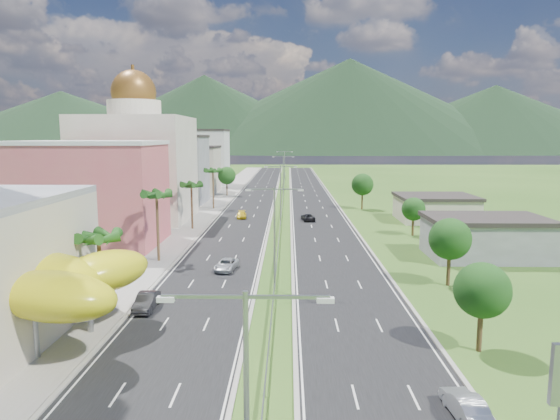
{
  "coord_description": "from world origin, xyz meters",
  "views": [
    {
      "loc": [
        1.46,
        -41.3,
        16.19
      ],
      "look_at": [
        0.39,
        21.01,
        7.0
      ],
      "focal_mm": 32.0,
      "sensor_mm": 36.0,
      "label": 1
    }
  ],
  "objects": [
    {
      "name": "ground",
      "position": [
        0.0,
        0.0,
        0.0
      ],
      "size": [
        500.0,
        500.0,
        0.0
      ],
      "primitive_type": "plane",
      "color": "#2D5119",
      "rests_on": "ground"
    },
    {
      "name": "road_left",
      "position": [
        -7.5,
        90.0,
        0.02
      ],
      "size": [
        11.0,
        260.0,
        0.04
      ],
      "primitive_type": "cube",
      "color": "black",
      "rests_on": "ground"
    },
    {
      "name": "road_right",
      "position": [
        7.5,
        90.0,
        0.02
      ],
      "size": [
        11.0,
        260.0,
        0.04
      ],
      "primitive_type": "cube",
      "color": "black",
      "rests_on": "ground"
    },
    {
      "name": "sidewalk_left",
      "position": [
        -17.0,
        90.0,
        0.06
      ],
      "size": [
        7.0,
        260.0,
        0.12
      ],
      "primitive_type": "cube",
      "color": "gray",
      "rests_on": "ground"
    },
    {
      "name": "median_guardrail",
      "position": [
        0.0,
        71.99,
        0.62
      ],
      "size": [
        0.1,
        216.06,
        0.76
      ],
      "color": "gray",
      "rests_on": "ground"
    },
    {
      "name": "streetlight_median_a",
      "position": [
        0.0,
        -25.0,
        6.75
      ],
      "size": [
        6.04,
        0.25,
        11.0
      ],
      "color": "gray",
      "rests_on": "ground"
    },
    {
      "name": "streetlight_median_b",
      "position": [
        0.0,
        10.0,
        6.75
      ],
      "size": [
        6.04,
        0.25,
        11.0
      ],
      "color": "gray",
      "rests_on": "ground"
    },
    {
      "name": "streetlight_median_c",
      "position": [
        0.0,
        50.0,
        6.75
      ],
      "size": [
        6.04,
        0.25,
        11.0
      ],
      "color": "gray",
      "rests_on": "ground"
    },
    {
      "name": "streetlight_median_d",
      "position": [
        0.0,
        95.0,
        6.75
      ],
      "size": [
        6.04,
        0.25,
        11.0
      ],
      "color": "gray",
      "rests_on": "ground"
    },
    {
      "name": "streetlight_median_e",
      "position": [
        0.0,
        140.0,
        6.75
      ],
      "size": [
        6.04,
        0.25,
        11.0
      ],
      "color": "gray",
      "rests_on": "ground"
    },
    {
      "name": "lime_canopy",
      "position": [
        -20.0,
        -4.0,
        4.99
      ],
      "size": [
        18.0,
        15.0,
        7.4
      ],
      "color": "gold",
      "rests_on": "ground"
    },
    {
      "name": "pink_shophouse",
      "position": [
        -28.0,
        32.0,
        7.5
      ],
      "size": [
        20.0,
        15.0,
        15.0
      ],
      "primitive_type": "cube",
      "color": "#CF545F",
      "rests_on": "ground"
    },
    {
      "name": "domed_building",
      "position": [
        -28.0,
        55.0,
        11.35
      ],
      "size": [
        20.0,
        20.0,
        28.7
      ],
      "color": "beige",
      "rests_on": "ground"
    },
    {
      "name": "midrise_grey",
      "position": [
        -27.0,
        80.0,
        8.0
      ],
      "size": [
        16.0,
        15.0,
        16.0
      ],
      "primitive_type": "cube",
      "color": "gray",
      "rests_on": "ground"
    },
    {
      "name": "midrise_beige",
      "position": [
        -27.0,
        102.0,
        6.5
      ],
      "size": [
        16.0,
        15.0,
        13.0
      ],
      "primitive_type": "cube",
      "color": "#BDAE9C",
      "rests_on": "ground"
    },
    {
      "name": "midrise_white",
      "position": [
        -27.0,
        125.0,
        9.0
      ],
      "size": [
        16.0,
        15.0,
        18.0
      ],
      "primitive_type": "cube",
      "color": "silver",
      "rests_on": "ground"
    },
    {
      "name": "shed_near",
      "position": [
        28.0,
        25.0,
        2.5
      ],
      "size": [
        15.0,
        10.0,
        5.0
      ],
      "primitive_type": "cube",
      "color": "gray",
      "rests_on": "ground"
    },
    {
      "name": "shed_far",
      "position": [
        30.0,
        55.0,
        2.2
      ],
      "size": [
        14.0,
        12.0,
        4.4
      ],
      "primitive_type": "cube",
      "color": "#BDAE9C",
      "rests_on": "ground"
    },
    {
      "name": "palm_tree_b",
      "position": [
        -15.5,
        2.0,
        7.06
      ],
      "size": [
        3.6,
        3.6,
        8.1
      ],
      "color": "#47301C",
      "rests_on": "ground"
    },
    {
      "name": "palm_tree_c",
      "position": [
        -15.5,
        22.0,
        8.5
      ],
      "size": [
        3.6,
        3.6,
        9.6
      ],
      "color": "#47301C",
      "rests_on": "ground"
    },
    {
      "name": "palm_tree_d",
      "position": [
        -15.5,
        45.0,
        7.54
      ],
      "size": [
        3.6,
        3.6,
        8.6
      ],
      "color": "#47301C",
      "rests_on": "ground"
    },
    {
      "name": "palm_tree_e",
      "position": [
        -15.5,
        70.0,
        8.31
      ],
      "size": [
        3.6,
        3.6,
        9.4
      ],
      "color": "#47301C",
      "rests_on": "ground"
    },
    {
      "name": "leafy_tree_lfar",
      "position": [
        -15.5,
        95.0,
        5.58
      ],
      "size": [
        4.9,
        4.9,
        8.05
      ],
      "color": "#47301C",
      "rests_on": "ground"
    },
    {
      "name": "leafy_tree_ra",
      "position": [
        16.0,
        -5.0,
        4.78
      ],
      "size": [
        4.2,
        4.2,
        6.9
      ],
      "color": "#47301C",
      "rests_on": "ground"
    },
    {
      "name": "leafy_tree_rb",
      "position": [
        19.0,
        12.0,
        5.18
      ],
      "size": [
        4.55,
        4.55,
        7.47
      ],
      "color": "#47301C",
      "rests_on": "ground"
    },
    {
      "name": "leafy_tree_rc",
      "position": [
        22.0,
        40.0,
        4.37
      ],
      "size": [
        3.85,
        3.85,
        6.33
      ],
      "color": "#47301C",
      "rests_on": "ground"
    },
    {
      "name": "leafy_tree_rd",
      "position": [
        18.0,
        70.0,
        5.58
      ],
      "size": [
        4.9,
        4.9,
        8.05
      ],
      "color": "#47301C",
      "rests_on": "ground"
    },
    {
      "name": "mountain_ridge",
      "position": [
        60.0,
        450.0,
        0.0
      ],
      "size": [
        860.0,
        140.0,
        90.0
      ],
      "primitive_type": null,
      "color": "black",
      "rests_on": "ground"
    },
    {
      "name": "car_dark_left",
      "position": [
        -11.91,
        3.67,
        0.82
      ],
      "size": [
        1.72,
        4.76,
        1.56
      ],
      "primitive_type": "imported",
      "rotation": [
        0.0,
        0.0,
        0.01
      ],
      "color": "black",
      "rests_on": "road_left"
    },
    {
      "name": "car_silver_mid_left",
      "position": [
        -6.11,
        17.77,
        0.71
      ],
      "size": [
        2.9,
        5.09,
        1.34
      ],
      "primitive_type": "imported",
      "rotation": [
        0.0,
        0.0,
        -0.15
      ],
      "color": "#A6A8AD",
      "rests_on": "road_left"
    },
    {
      "name": "car_yellow_far_left",
      "position": [
        -7.91,
        56.94,
        0.7
      ],
      "size": [
        2.22,
        4.71,
        1.33
      ],
      "primitive_type": "imported",
      "rotation": [
        0.0,
        0.0,
        0.08
      ],
      "color": "gold",
      "rests_on": "road_left"
    },
    {
      "name": "car_silver_right",
      "position": [
        11.74,
        -14.25,
        0.77
      ],
      "size": [
        1.88,
        4.52,
        1.46
      ],
      "primitive_type": "imported",
      "rotation": [
        0.0,
        0.0,
        3.22
      ],
      "color": "#95989C",
      "rests_on": "road_right"
    },
    {
      "name": "car_dark_far_right",
      "position": [
        5.25,
        54.27,
        0.7
      ],
      "size": [
        2.83,
        5.03,
        1.33
      ],
      "primitive_type": "imported",
      "rotation": [
        0.0,
        0.0,
        3.28
      ],
      "color": "black",
      "rests_on": "road_right"
    }
  ]
}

